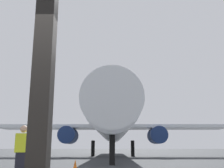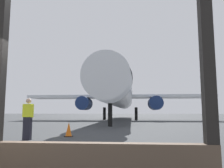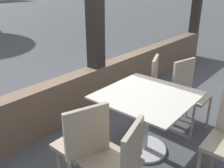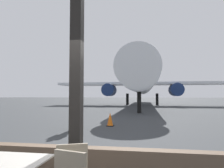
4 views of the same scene
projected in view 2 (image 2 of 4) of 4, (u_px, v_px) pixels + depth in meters
The scene contains 4 objects.
ground_plane at pixel (119, 118), 43.47m from camera, with size 220.00×220.00×0.00m, color #383A3D.
airplane at pixel (120, 95), 33.06m from camera, with size 26.54×36.67×10.52m.
ground_crew_worker at pixel (28, 118), 9.55m from camera, with size 0.54×0.25×1.74m.
traffic_cone at pixel (69, 130), 10.74m from camera, with size 0.36×0.36×0.68m.
Camera 2 is at (2.45, -3.90, 1.16)m, focal length 36.24 mm.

